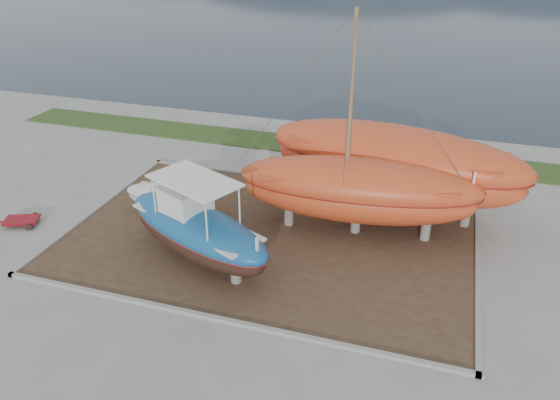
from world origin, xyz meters
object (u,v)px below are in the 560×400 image
(orange_bare_hull, at_px, (393,170))
(red_trailer, at_px, (22,222))
(white_dinghy, at_px, (171,199))
(orange_sailboat, at_px, (362,130))
(blue_caique, at_px, (196,221))

(orange_bare_hull, height_order, red_trailer, orange_bare_hull)
(white_dinghy, relative_size, orange_sailboat, 0.42)
(blue_caique, bearing_deg, orange_bare_hull, 69.63)
(blue_caique, bearing_deg, orange_sailboat, 61.19)
(blue_caique, distance_m, white_dinghy, 4.87)
(orange_sailboat, relative_size, orange_bare_hull, 0.86)
(orange_sailboat, bearing_deg, orange_bare_hull, 61.26)
(red_trailer, bearing_deg, blue_caique, -24.02)
(orange_sailboat, xyz_separation_m, red_trailer, (-15.29, -4.15, -4.87))
(blue_caique, bearing_deg, red_trailer, -157.24)
(orange_sailboat, distance_m, orange_bare_hull, 4.15)
(blue_caique, relative_size, white_dinghy, 1.72)
(white_dinghy, bearing_deg, orange_sailboat, 1.32)
(blue_caique, distance_m, orange_bare_hull, 10.07)
(orange_bare_hull, bearing_deg, orange_sailboat, -104.12)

